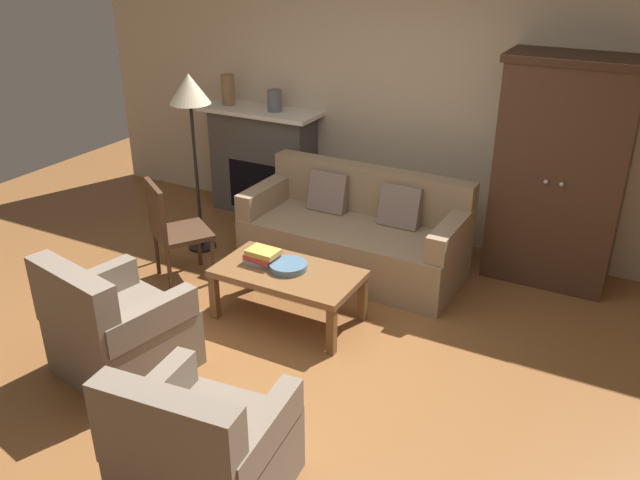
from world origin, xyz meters
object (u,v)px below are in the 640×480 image
armchair_near_right (203,454)px  coffee_table (288,277)px  book_stack (262,256)px  mantel_vase_slate (275,101)px  armoire (560,173)px  fruit_bowl (288,266)px  fireplace (263,161)px  floor_lamp (190,100)px  side_chair_wooden (171,226)px  mantel_vase_bronze (228,90)px  armchair_near_left (117,331)px  couch (356,235)px

armchair_near_right → coffee_table: bearing=107.1°
book_stack → coffee_table: bearing=-3.3°
mantel_vase_slate → armoire: bearing=-1.2°
fruit_bowl → fireplace: bearing=127.8°
mantel_vase_slate → floor_lamp: bearing=-102.3°
fireplace → armoire: size_ratio=0.66×
fruit_bowl → side_chair_wooden: side_chair_wooden is taller
mantel_vase_bronze → side_chair_wooden: size_ratio=0.34×
fireplace → side_chair_wooden: (0.17, -1.67, -0.06)m
armoire → book_stack: armoire is taller
fireplace → floor_lamp: size_ratio=0.77×
armchair_near_left → floor_lamp: bearing=111.3°
book_stack → side_chair_wooden: bearing=176.7°
fireplace → mantel_vase_bronze: (-0.38, -0.02, 0.71)m
armchair_near_left → floor_lamp: 2.25m
coffee_table → armchair_near_left: 1.31m
fruit_bowl → mantel_vase_slate: size_ratio=1.37×
book_stack → floor_lamp: bearing=148.9°
armchair_near_left → floor_lamp: size_ratio=0.55×
mantel_vase_bronze → side_chair_wooden: mantel_vase_bronze is taller
side_chair_wooden → armchair_near_left: bearing=-67.1°
armoire → side_chair_wooden: bearing=-150.2°
coffee_table → fireplace: bearing=127.6°
couch → book_stack: couch is taller
fireplace → side_chair_wooden: size_ratio=1.40×
couch → floor_lamp: 1.86m
fireplace → mantel_vase_slate: 0.68m
fireplace → side_chair_wooden: fireplace is taller
armchair_near_left → armchair_near_right: bearing=-27.9°
fruit_bowl → mantel_vase_slate: bearing=124.1°
armchair_near_right → armchair_near_left: bearing=152.1°
fruit_bowl → armoire: bearing=45.3°
fireplace → coffee_table: (1.34, -1.74, -0.20)m
coffee_table → floor_lamp: (-1.38, 0.70, 1.06)m
mantel_vase_bronze → armchair_near_right: mantel_vase_bronze is taller
fruit_bowl → mantel_vase_bronze: (-1.71, 1.70, 0.83)m
armoire → floor_lamp: armoire is taller
fireplace → floor_lamp: 1.34m
couch → armchair_near_right: size_ratio=2.19×
floor_lamp → armchair_near_right: bearing=-52.0°
armoire → coffee_table: armoire is taller
armoire → mantel_vase_slate: armoire is taller
floor_lamp → fruit_bowl: bearing=-26.4°
couch → fruit_bowl: 1.01m
armchair_near_left → side_chair_wooden: (-0.50, 1.19, 0.20)m
fruit_bowl → mantel_vase_bronze: 2.55m
mantel_vase_bronze → mantel_vase_slate: 0.56m
armchair_near_left → floor_lamp: floor_lamp is taller
couch → side_chair_wooden: bearing=-142.7°
mantel_vase_slate → mantel_vase_bronze: bearing=180.0°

